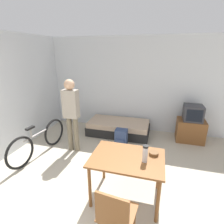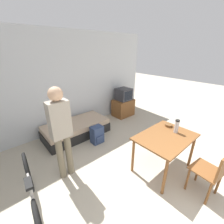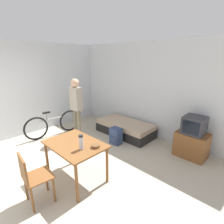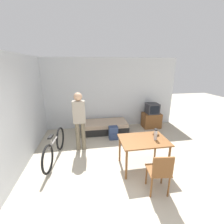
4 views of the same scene
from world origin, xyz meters
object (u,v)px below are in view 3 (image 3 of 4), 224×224
at_px(daybed, 125,128).
at_px(dining_table, 75,148).
at_px(mate_bowl, 96,146).
at_px(backpack, 116,136).
at_px(tv, 192,139).
at_px(thermos_flask, 81,142).
at_px(wooden_chair, 32,176).
at_px(person_standing, 76,104).
at_px(bicycle, 54,124).

relative_size(daybed, dining_table, 1.57).
height_order(mate_bowl, backpack, mate_bowl).
bearing_deg(tv, daybed, -176.59).
bearing_deg(thermos_flask, wooden_chair, -107.39).
height_order(dining_table, person_standing, person_standing).
bearing_deg(bicycle, tv, 25.67).
height_order(tv, thermos_flask, thermos_flask).
bearing_deg(thermos_flask, daybed, 112.05).
bearing_deg(tv, bicycle, -154.33).
relative_size(thermos_flask, backpack, 0.58).
bearing_deg(person_standing, daybed, 53.96).
distance_m(thermos_flask, mate_bowl, 0.27).
distance_m(wooden_chair, backpack, 2.46).
relative_size(dining_table, bicycle, 0.65).
distance_m(wooden_chair, person_standing, 2.50).
xyz_separation_m(person_standing, thermos_flask, (1.77, -1.15, -0.11)).
bearing_deg(daybed, mate_bowl, -63.24).
relative_size(tv, backpack, 2.18).
relative_size(dining_table, person_standing, 0.64).
relative_size(dining_table, thermos_flask, 4.18).
xyz_separation_m(bicycle, person_standing, (0.66, 0.39, 0.66)).
bearing_deg(wooden_chair, tv, 68.64).
bearing_deg(backpack, mate_bowl, -59.83).
bearing_deg(wooden_chair, daybed, 102.64).
distance_m(daybed, tv, 1.95).
distance_m(tv, backpack, 1.89).
height_order(tv, wooden_chair, tv).
relative_size(tv, mate_bowl, 6.71).
bearing_deg(daybed, dining_table, -73.51).
distance_m(bicycle, mate_bowl, 2.64).
height_order(daybed, dining_table, dining_table).
xyz_separation_m(dining_table, thermos_flask, (0.26, -0.05, 0.24)).
relative_size(dining_table, wooden_chair, 1.24).
bearing_deg(bicycle, daybed, 45.64).
bearing_deg(tv, person_standing, -155.46).
bearing_deg(person_standing, backpack, 24.49).
bearing_deg(tv, dining_table, -118.20).
bearing_deg(thermos_flask, person_standing, 147.02).
xyz_separation_m(tv, thermos_flask, (-1.00, -2.41, 0.46)).
distance_m(daybed, mate_bowl, 2.40).
distance_m(wooden_chair, mate_bowl, 1.09).
bearing_deg(tv, mate_bowl, -111.94).
height_order(wooden_chair, person_standing, person_standing).
distance_m(wooden_chair, thermos_flask, 0.90).
bearing_deg(daybed, tv, 3.41).
distance_m(thermos_flask, backpack, 1.90).
distance_m(dining_table, bicycle, 2.30).
xyz_separation_m(mate_bowl, backpack, (-0.82, 1.41, -0.56)).
xyz_separation_m(wooden_chair, bicycle, (-2.19, 1.53, -0.16)).
bearing_deg(wooden_chair, mate_bowl, 69.94).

